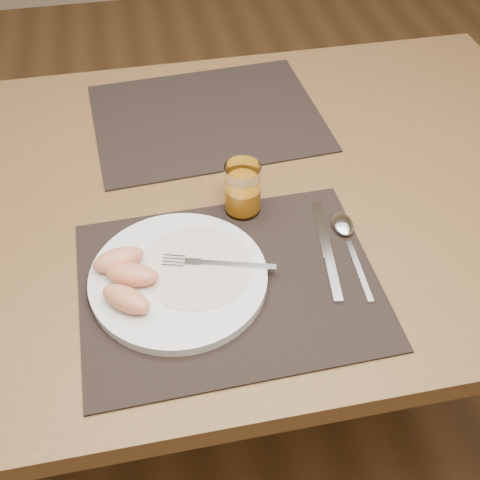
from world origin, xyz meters
name	(u,v)px	position (x,y,z in m)	size (l,w,h in m)	color
ground	(225,400)	(0.00, 0.00, 0.00)	(5.00, 5.00, 0.00)	brown
table	(218,223)	(0.00, 0.00, 0.67)	(1.40, 0.90, 0.75)	brown
placemat_near	(229,284)	(-0.02, -0.22, 0.75)	(0.45, 0.35, 0.00)	black
placemat_far	(207,117)	(0.02, 0.22, 0.75)	(0.45, 0.35, 0.00)	black
plate	(179,278)	(-0.09, -0.20, 0.76)	(0.27, 0.27, 0.02)	white
plate_dressing	(197,267)	(-0.06, -0.19, 0.77)	(0.17, 0.17, 0.00)	white
fork	(209,263)	(-0.04, -0.19, 0.77)	(0.17, 0.06, 0.00)	silver
knife	(328,257)	(0.14, -0.20, 0.76)	(0.04, 0.22, 0.01)	silver
spoon	(345,230)	(0.19, -0.15, 0.76)	(0.04, 0.19, 0.01)	silver
juice_glass	(243,191)	(0.03, -0.06, 0.79)	(0.06, 0.06, 0.09)	white
grapefruit_wedges	(126,277)	(-0.17, -0.21, 0.79)	(0.10, 0.15, 0.03)	#E18A5C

